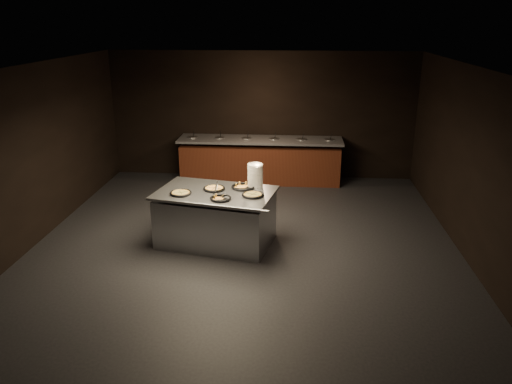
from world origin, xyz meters
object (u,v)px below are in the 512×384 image
(serving_counter, at_px, (216,218))
(pan_cheese_whole, at_px, (214,188))
(plate_stack, at_px, (255,175))
(pan_veggie_whole, at_px, (181,193))

(serving_counter, height_order, pan_cheese_whole, pan_cheese_whole)
(plate_stack, bearing_deg, serving_counter, -153.37)
(pan_cheese_whole, bearing_deg, pan_veggie_whole, -152.02)
(serving_counter, relative_size, pan_cheese_whole, 5.78)
(pan_veggie_whole, height_order, pan_cheese_whole, same)
(plate_stack, distance_m, pan_cheese_whole, 0.72)
(serving_counter, xyz_separation_m, pan_cheese_whole, (-0.03, 0.11, 0.49))
(serving_counter, height_order, plate_stack, plate_stack)
(plate_stack, relative_size, pan_veggie_whole, 1.11)
(serving_counter, xyz_separation_m, pan_veggie_whole, (-0.53, -0.16, 0.49))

